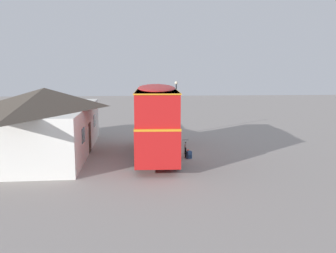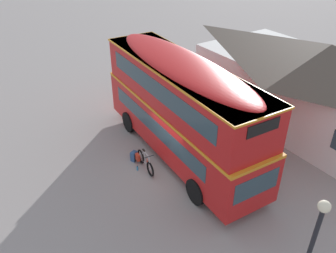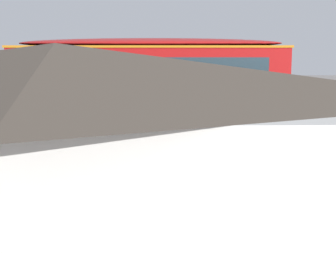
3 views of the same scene
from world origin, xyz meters
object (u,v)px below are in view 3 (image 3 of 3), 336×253
object	(u,v)px
touring_bicycle	(150,147)
water_bottle_blue_sports	(151,151)
double_decker_bus	(149,97)
backpack_on_ground	(168,148)

from	to	relation	value
touring_bicycle	water_bottle_blue_sports	xyz separation A→B (m)	(-0.04, -0.35, -0.26)
double_decker_bus	water_bottle_blue_sports	size ratio (longest dim) A/B	44.43
double_decker_bus	backpack_on_ground	world-z (taller)	double_decker_bus
double_decker_bus	touring_bicycle	distance (m)	3.01
backpack_on_ground	water_bottle_blue_sports	bearing A→B (deg)	-16.60
touring_bicycle	water_bottle_blue_sports	world-z (taller)	touring_bicycle
water_bottle_blue_sports	touring_bicycle	bearing A→B (deg)	82.91
double_decker_bus	backpack_on_ground	size ratio (longest dim) A/B	19.28
double_decker_bus	water_bottle_blue_sports	world-z (taller)	double_decker_bus
backpack_on_ground	double_decker_bus	bearing A→B (deg)	71.40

